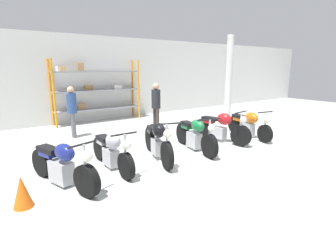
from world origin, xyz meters
TOP-DOWN VIEW (x-y plane):
  - ground_plane at (0.00, 0.00)m, footprint 30.00×30.00m
  - back_wall at (0.00, 5.79)m, footprint 30.00×0.08m
  - shelving_rack at (-0.19, 5.43)m, footprint 3.70×0.63m
  - support_pillar at (4.61, 2.42)m, footprint 0.28×0.28m
  - motorcycle_blue at (-2.98, -0.26)m, footprint 0.91×2.08m
  - motorcycle_silver at (-1.84, 0.02)m, footprint 0.57×2.04m
  - motorcycle_black at (-0.62, -0.03)m, footprint 0.92×2.13m
  - motorcycle_green at (0.63, -0.02)m, footprint 0.71×2.06m
  - motorcycle_red at (1.86, 0.18)m, footprint 0.67×2.05m
  - motorcycle_orange at (3.04, 0.03)m, footprint 0.69×2.07m
  - person_browsing at (0.98, 2.54)m, footprint 0.32×0.32m
  - person_near_rack at (-1.75, 3.37)m, footprint 0.36×0.36m
  - traffic_cone at (-3.75, -0.73)m, footprint 0.32×0.32m

SIDE VIEW (x-z plane):
  - ground_plane at x=0.00m, z-range 0.00..0.00m
  - traffic_cone at x=-3.75m, z-range 0.00..0.55m
  - motorcycle_blue at x=-2.98m, z-range -0.07..0.92m
  - motorcycle_silver at x=-1.84m, z-range -0.06..0.92m
  - motorcycle_orange at x=3.04m, z-range -0.04..0.93m
  - motorcycle_green at x=0.63m, z-range -0.06..0.95m
  - motorcycle_red at x=1.86m, z-range -0.06..0.97m
  - motorcycle_black at x=-0.62m, z-range -0.05..1.02m
  - person_near_rack at x=-1.75m, z-range 0.15..1.84m
  - person_browsing at x=0.98m, z-range 0.16..1.90m
  - shelving_rack at x=-0.19m, z-range 0.09..2.70m
  - back_wall at x=0.00m, z-range 0.00..3.60m
  - support_pillar at x=4.61m, z-range 0.00..3.60m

